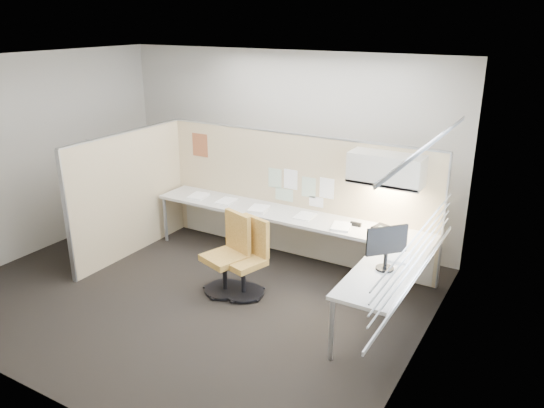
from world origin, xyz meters
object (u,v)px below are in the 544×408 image
Objects in this scene: chair_right at (247,260)px; phone at (382,230)px; desk at (303,231)px; chair_left at (229,256)px; monitor at (387,245)px.

phone is (1.35, 0.94, 0.34)m from chair_right.
chair_right is at bearing -128.86° from phone.
phone is at bearing 51.03° from chair_right.
desk is 4.07× the size of chair_left.
monitor is 0.99m from phone.
chair_left is 1.90m from phone.
desk is 1.64m from monitor.
chair_right is 1.68m from phone.
phone is at bearing 64.05° from monitor.
monitor is at bearing -30.31° from desk.
chair_left is 1.03× the size of chair_right.
chair_right is at bearing 134.51° from monitor.
monitor reaches higher than desk.
chair_right is 1.96× the size of monitor.
chair_left reaches higher than chair_right.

